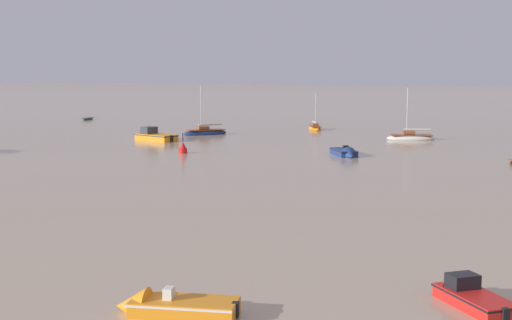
# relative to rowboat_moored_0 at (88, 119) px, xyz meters

# --- Properties ---
(rowboat_moored_0) EXTENTS (2.00, 3.39, 0.51)m
(rowboat_moored_0) POSITION_rel_rowboat_moored_0_xyz_m (0.00, 0.00, 0.00)
(rowboat_moored_0) COLOR #23602D
(rowboat_moored_0) RESTS_ON ground
(motorboat_moored_0) EXTENTS (4.66, 2.99, 1.51)m
(motorboat_moored_0) POSITION_rel_rowboat_moored_0_xyz_m (75.03, -74.92, 0.07)
(motorboat_moored_0) COLOR orange
(motorboat_moored_0) RESTS_ON ground
(sailboat_moored_2) EXTENTS (6.18, 4.67, 6.79)m
(sailboat_moored_2) POSITION_rel_rowboat_moored_0_xyz_m (61.27, -7.35, 0.16)
(sailboat_moored_2) COLOR white
(sailboat_moored_2) RESTS_ON ground
(motorboat_moored_3) EXTENTS (4.52, 4.87, 1.70)m
(motorboat_moored_3) POSITION_rel_rowboat_moored_0_xyz_m (61.25, -27.49, 0.10)
(motorboat_moored_3) COLOR navy
(motorboat_moored_3) RESTS_ON ground
(sailboat_moored_3) EXTENTS (4.24, 5.04, 5.69)m
(sailboat_moored_3) POSITION_rel_rowboat_moored_0_xyz_m (44.03, 0.76, 0.11)
(sailboat_moored_3) COLOR orange
(sailboat_moored_3) RESTS_ON ground
(motorboat_moored_4) EXTENTS (3.98, 3.73, 1.54)m
(motorboat_moored_4) POSITION_rel_rowboat_moored_0_xyz_m (83.81, -68.25, 0.10)
(motorboat_moored_4) COLOR red
(motorboat_moored_4) RESTS_ON ground
(sailboat_moored_4) EXTENTS (5.02, 6.19, 6.91)m
(sailboat_moored_4) POSITION_rel_rowboat_moored_0_xyz_m (34.82, -14.14, 0.16)
(sailboat_moored_4) COLOR navy
(sailboat_moored_4) RESTS_ON ground
(motorboat_moored_5) EXTENTS (6.82, 3.41, 2.48)m
(motorboat_moored_5) POSITION_rel_rowboat_moored_0_xyz_m (33.58, -24.19, 0.24)
(motorboat_moored_5) COLOR orange
(motorboat_moored_5) RESTS_ON ground
(channel_buoy) EXTENTS (0.90, 0.90, 2.30)m
(channel_buoy) POSITION_rel_rowboat_moored_0_xyz_m (45.51, -33.74, 0.32)
(channel_buoy) COLOR red
(channel_buoy) RESTS_ON ground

